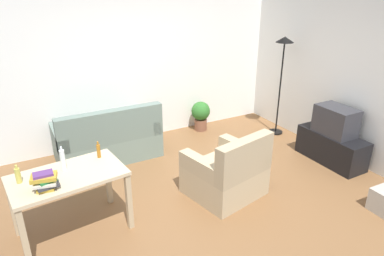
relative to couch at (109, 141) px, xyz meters
The scene contains 14 objects.
ground_plane 1.83m from the couch, 61.94° to the right, with size 5.20×4.40×0.02m, color brown.
wall_rear 1.47m from the couch, 35.87° to the left, with size 5.20×0.10×2.70m, color white.
wall_right 3.93m from the couch, 24.74° to the right, with size 0.10×4.40×2.70m, color silver.
couch is the anchor object (origin of this frame).
tv_stand 3.58m from the couch, 30.17° to the right, with size 0.44×1.10×0.48m.
tv 3.61m from the couch, 30.14° to the right, with size 0.41×0.60×0.44m.
torchiere_lamp 3.33m from the couch, ahead, with size 0.32×0.32×1.81m.
desk 1.84m from the couch, 118.91° to the right, with size 1.27×0.83×0.76m.
potted_plant 1.93m from the couch, ahead, with size 0.36×0.36×0.57m.
armchair 2.11m from the couch, 58.53° to the right, with size 1.05×1.01×0.92m.
bottle_squat 2.10m from the couch, 131.33° to the right, with size 0.06×0.06×0.21m.
bottle_clear 1.81m from the couch, 120.95° to the right, with size 0.05×0.05×0.28m.
bottle_amber 1.53m from the couch, 108.72° to the right, with size 0.04×0.04×0.20m.
book_stack 2.17m from the couch, 121.82° to the right, with size 0.28×0.22×0.18m.
Camera 1 is at (-2.10, -3.53, 2.70)m, focal length 32.54 mm.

